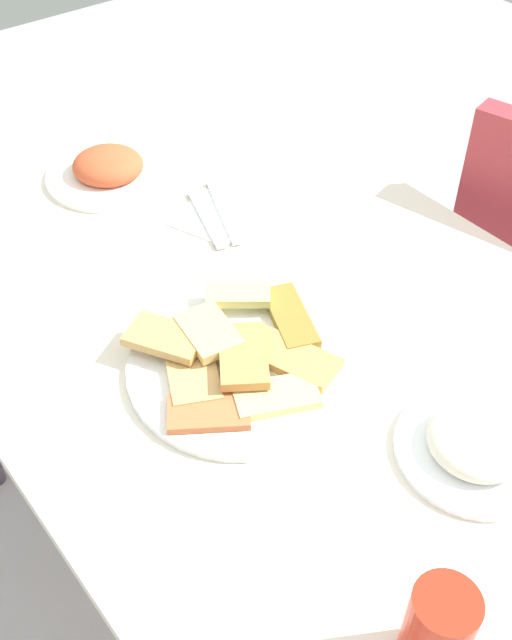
{
  "coord_description": "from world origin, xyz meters",
  "views": [
    {
      "loc": [
        0.64,
        -0.52,
        1.52
      ],
      "look_at": [
        0.03,
        -0.04,
        0.77
      ],
      "focal_mm": 42.35,
      "sensor_mm": 36.0,
      "label": 1
    }
  ],
  "objects_px": {
    "spoon": "(223,211)",
    "dining_table": "(264,349)",
    "salad_plate_rice": "(109,169)",
    "pide_platter": "(240,361)",
    "paper_napkin": "(215,217)",
    "fork": "(207,219)",
    "soda_can": "(437,631)",
    "salad_plate_greens": "(476,444)"
  },
  "relations": [
    {
      "from": "paper_napkin",
      "to": "spoon",
      "type": "relative_size",
      "value": 0.65
    },
    {
      "from": "dining_table",
      "to": "paper_napkin",
      "type": "bearing_deg",
      "value": 160.76
    },
    {
      "from": "spoon",
      "to": "fork",
      "type": "bearing_deg",
      "value": -67.69
    },
    {
      "from": "pide_platter",
      "to": "fork",
      "type": "height_order",
      "value": "pide_platter"
    },
    {
      "from": "paper_napkin",
      "to": "salad_plate_greens",
      "type": "bearing_deg",
      "value": -3.63
    },
    {
      "from": "salad_plate_greens",
      "to": "paper_napkin",
      "type": "height_order",
      "value": "salad_plate_greens"
    },
    {
      "from": "salad_plate_rice",
      "to": "fork",
      "type": "relative_size",
      "value": 1.35
    },
    {
      "from": "soda_can",
      "to": "spoon",
      "type": "bearing_deg",
      "value": 158.53
    },
    {
      "from": "dining_table",
      "to": "fork",
      "type": "xyz_separation_m",
      "value": [
        -0.24,
        0.07,
        0.08
      ]
    },
    {
      "from": "soda_can",
      "to": "fork",
      "type": "distance_m",
      "value": 0.79
    },
    {
      "from": "dining_table",
      "to": "spoon",
      "type": "xyz_separation_m",
      "value": [
        -0.24,
        0.1,
        0.08
      ]
    },
    {
      "from": "salad_plate_greens",
      "to": "soda_can",
      "type": "relative_size",
      "value": 1.65
    },
    {
      "from": "soda_can",
      "to": "dining_table",
      "type": "bearing_deg",
      "value": 159.24
    },
    {
      "from": "salad_plate_rice",
      "to": "fork",
      "type": "xyz_separation_m",
      "value": [
        0.22,
        0.06,
        -0.01
      ]
    },
    {
      "from": "salad_plate_rice",
      "to": "paper_napkin",
      "type": "bearing_deg",
      "value": 19.72
    },
    {
      "from": "dining_table",
      "to": "pide_platter",
      "type": "height_order",
      "value": "pide_platter"
    },
    {
      "from": "salad_plate_greens",
      "to": "spoon",
      "type": "height_order",
      "value": "salad_plate_greens"
    },
    {
      "from": "pide_platter",
      "to": "spoon",
      "type": "relative_size",
      "value": 1.65
    },
    {
      "from": "spoon",
      "to": "dining_table",
      "type": "bearing_deg",
      "value": -0.6
    },
    {
      "from": "pide_platter",
      "to": "spoon",
      "type": "distance_m",
      "value": 0.37
    },
    {
      "from": "fork",
      "to": "salad_plate_rice",
      "type": "bearing_deg",
      "value": -146.18
    },
    {
      "from": "pide_platter",
      "to": "salad_plate_rice",
      "type": "distance_m",
      "value": 0.54
    },
    {
      "from": "salad_plate_rice",
      "to": "soda_can",
      "type": "height_order",
      "value": "soda_can"
    },
    {
      "from": "pide_platter",
      "to": "salad_plate_rice",
      "type": "height_order",
      "value": "salad_plate_rice"
    },
    {
      "from": "pide_platter",
      "to": "salad_plate_greens",
      "type": "relative_size",
      "value": 1.58
    },
    {
      "from": "soda_can",
      "to": "salad_plate_greens",
      "type": "bearing_deg",
      "value": 120.27
    },
    {
      "from": "soda_can",
      "to": "paper_napkin",
      "type": "bearing_deg",
      "value": 159.74
    },
    {
      "from": "salad_plate_greens",
      "to": "soda_can",
      "type": "xyz_separation_m",
      "value": [
        0.14,
        -0.24,
        0.04
      ]
    },
    {
      "from": "dining_table",
      "to": "pide_platter",
      "type": "relative_size",
      "value": 3.87
    },
    {
      "from": "salad_plate_rice",
      "to": "spoon",
      "type": "height_order",
      "value": "salad_plate_rice"
    },
    {
      "from": "dining_table",
      "to": "fork",
      "type": "height_order",
      "value": "fork"
    },
    {
      "from": "soda_can",
      "to": "pide_platter",
      "type": "bearing_deg",
      "value": 167.79
    },
    {
      "from": "fork",
      "to": "spoon",
      "type": "distance_m",
      "value": 0.04
    },
    {
      "from": "salad_plate_greens",
      "to": "paper_napkin",
      "type": "distance_m",
      "value": 0.61
    },
    {
      "from": "fork",
      "to": "spoon",
      "type": "relative_size",
      "value": 0.89
    },
    {
      "from": "paper_napkin",
      "to": "spoon",
      "type": "bearing_deg",
      "value": 90.0
    },
    {
      "from": "dining_table",
      "to": "pide_platter",
      "type": "distance_m",
      "value": 0.15
    },
    {
      "from": "dining_table",
      "to": "soda_can",
      "type": "xyz_separation_m",
      "value": [
        0.5,
        -0.19,
        0.14
      ]
    },
    {
      "from": "dining_table",
      "to": "soda_can",
      "type": "relative_size",
      "value": 10.15
    },
    {
      "from": "fork",
      "to": "spoon",
      "type": "height_order",
      "value": "same"
    },
    {
      "from": "salad_plate_rice",
      "to": "paper_napkin",
      "type": "distance_m",
      "value": 0.24
    },
    {
      "from": "pide_platter",
      "to": "spoon",
      "type": "height_order",
      "value": "pide_platter"
    }
  ]
}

